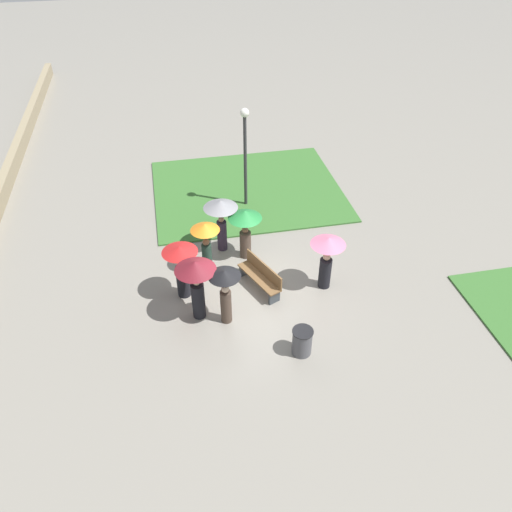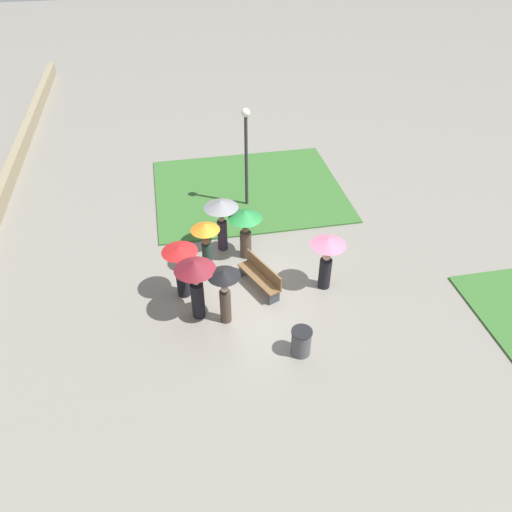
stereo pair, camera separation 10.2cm
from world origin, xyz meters
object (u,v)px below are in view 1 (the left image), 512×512
Objects in this scene: crowd_person_maroon at (196,277)px; crowd_person_red at (181,264)px; crowd_person_grey at (221,213)px; crowd_person_orange at (206,238)px; lamp_post at (245,144)px; crowd_person_green at (245,223)px; crowd_person_pink at (327,253)px; crowd_person_black at (225,287)px; park_bench at (261,276)px; trash_bin at (302,342)px.

crowd_person_maroon is 1.10m from crowd_person_red.
crowd_person_maroon is at bearing -92.19° from crowd_person_red.
crowd_person_orange is at bearing -171.79° from crowd_person_grey.
crowd_person_grey is (2.60, -1.30, -1.08)m from lamp_post.
crowd_person_red is at bearing -174.76° from crowd_person_grey.
crowd_person_grey is at bearing -171.59° from crowd_person_green.
crowd_person_orange is 0.88× the size of crowd_person_maroon.
crowd_person_black is at bearing -117.80° from crowd_person_pink.
crowd_person_green is at bearing -87.41° from crowd_person_grey.
crowd_person_black is at bearing -145.55° from crowd_person_grey.
lamp_post is (-4.81, 0.42, 2.06)m from park_bench.
park_bench is at bearing 172.53° from crowd_person_orange.
park_bench is 2.40m from crowd_person_maroon.
park_bench is 0.94× the size of crowd_person_grey.
crowd_person_green is (3.15, -0.60, -1.21)m from lamp_post.
crowd_person_pink is 0.99× the size of crowd_person_black.
crowd_person_black is (0.35, 0.74, -0.20)m from crowd_person_maroon.
crowd_person_black is at bearing -69.72° from park_bench.
crowd_person_maroon is (-1.94, -2.54, 1.06)m from trash_bin.
park_bench is 5.25m from lamp_post.
crowd_person_pink is at bearing -57.69° from crowd_person_black.
trash_bin is 3.37m from crowd_person_maroon.
lamp_post is 2.07× the size of crowd_person_black.
crowd_person_pink is 3.33m from crowd_person_black.
crowd_person_maroon is at bearing -125.60° from crowd_person_pink.
crowd_person_grey is 1.03× the size of crowd_person_black.
lamp_post is 2.19× the size of crowd_person_orange.
trash_bin is 5.30m from crowd_person_grey.
crowd_person_orange is 2.15m from crowd_person_maroon.
crowd_person_pink is 4.33m from crowd_person_red.
crowd_person_pink is at bearing 56.96° from park_bench.
crowd_person_green reaches higher than park_bench.
park_bench is at bearing -37.07° from crowd_person_green.
crowd_person_pink reaches higher than crowd_person_red.
park_bench is at bearing -117.40° from crowd_person_grey.
crowd_person_maroon is (0.54, -3.95, 0.18)m from crowd_person_pink.
lamp_post is 2.15× the size of crowd_person_green.
crowd_person_green is (-4.45, -0.71, 0.91)m from trash_bin.
trash_bin is (7.61, 0.11, -2.12)m from lamp_post.
trash_bin is 0.44× the size of crowd_person_pink.
park_bench is 0.89× the size of crowd_person_maroon.
crowd_person_pink reaches higher than crowd_person_green.
crowd_person_pink is 3.99m from crowd_person_maroon.
crowd_person_orange is 0.92× the size of crowd_person_grey.
crowd_person_red is (-0.46, -4.30, -0.11)m from crowd_person_pink.
crowd_person_grey is (-0.98, 0.63, 0.20)m from crowd_person_orange.
crowd_person_pink reaches higher than crowd_person_orange.
crowd_person_green is at bearing -3.96° from crowd_person_black.
crowd_person_green is (-1.98, -2.12, 0.03)m from crowd_person_pink.
crowd_person_red is at bearing -116.91° from park_bench.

